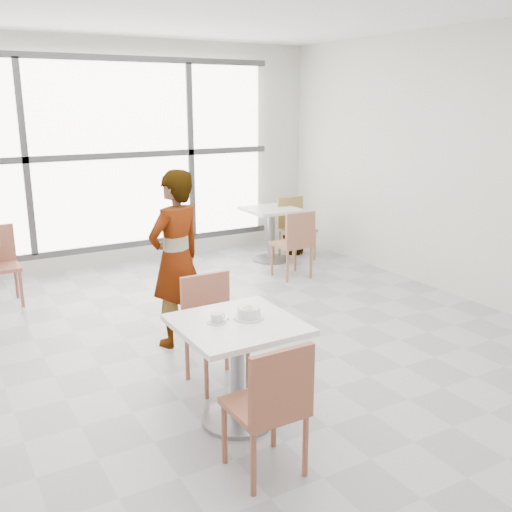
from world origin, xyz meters
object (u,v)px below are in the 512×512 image
coffee_cup (217,318)px  bg_chair_right_far (294,224)px  chair_near (272,402)px  person (176,259)px  bg_table_right (271,227)px  bg_chair_right_near (295,240)px  plant_right (294,232)px  oatmeal_bowl (249,312)px  main_table (237,353)px  chair_far (212,322)px

coffee_cup → bg_chair_right_far: bg_chair_right_far is taller
chair_near → bg_chair_right_far: 5.06m
coffee_cup → bg_chair_right_far: size_ratio=0.18×
chair_near → bg_chair_right_far: (2.93, 4.13, 0.00)m
person → bg_table_right: size_ratio=2.17×
coffee_cup → bg_chair_right_near: 3.51m
plant_right → oatmeal_bowl: bearing=-127.9°
person → bg_table_right: person is taller
main_table → chair_far: (0.13, 0.66, -0.02)m
main_table → bg_chair_right_far: bg_chair_right_far is taller
chair_near → chair_far: bearing=-100.9°
main_table → chair_far: 0.67m
person → bg_chair_right_near: (2.08, 1.14, -0.31)m
main_table → plant_right: size_ratio=1.23×
bg_table_right → bg_chair_right_near: bearing=-102.2°
main_table → coffee_cup: coffee_cup is taller
plant_right → main_table: bearing=-128.7°
person → bg_chair_right_far: person is taller
oatmeal_bowl → bg_chair_right_near: bearing=50.5°
bg_chair_right_far → person: bearing=-143.0°
bg_chair_right_near → coffee_cup: bearing=47.2°
person → bg_table_right: bearing=-158.8°
chair_near → coffee_cup: (0.01, 0.71, 0.28)m
plant_right → bg_chair_right_far: bearing=-125.5°
main_table → chair_near: 0.67m
main_table → oatmeal_bowl: oatmeal_bowl is taller
plant_right → bg_table_right: bearing=-163.1°
chair_near → person: bearing=-98.1°
bg_chair_right_near → plant_right: (0.69, 1.04, -0.18)m
main_table → bg_chair_right_near: size_ratio=0.92×
chair_near → plant_right: (3.07, 4.33, -0.18)m
oatmeal_bowl → person: 1.48m
bg_chair_right_far → coffee_cup: bearing=-130.6°
chair_near → bg_chair_right_near: size_ratio=1.00×
coffee_cup → bg_chair_right_near: bg_chair_right_near is taller
coffee_cup → plant_right: (3.07, 3.61, -0.46)m
chair_far → chair_near: bearing=-100.9°
coffee_cup → bg_chair_right_near: size_ratio=0.18×
chair_far → plant_right: size_ratio=1.34×
oatmeal_bowl → bg_chair_right_far: bearing=52.0°
chair_near → bg_chair_right_far: bearing=-125.4°
main_table → chair_near: size_ratio=0.92×
coffee_cup → oatmeal_bowl: bearing=-9.6°
main_table → bg_table_right: same height
chair_near → oatmeal_bowl: bearing=-108.9°
main_table → bg_table_right: size_ratio=1.07×
bg_table_right → bg_chair_right_far: 0.36m
coffee_cup → plant_right: coffee_cup is taller
chair_far → person: person is taller
oatmeal_bowl → coffee_cup: size_ratio=1.32×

